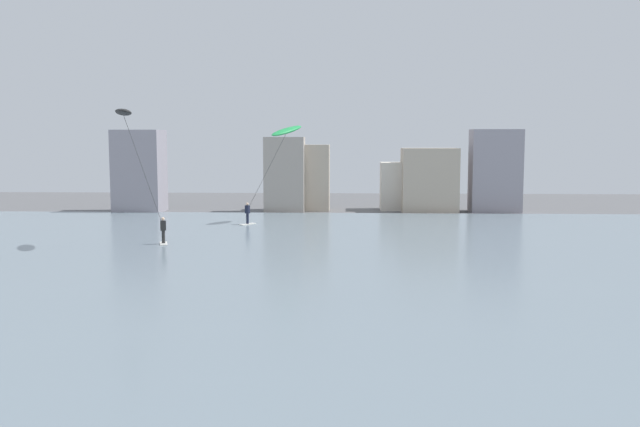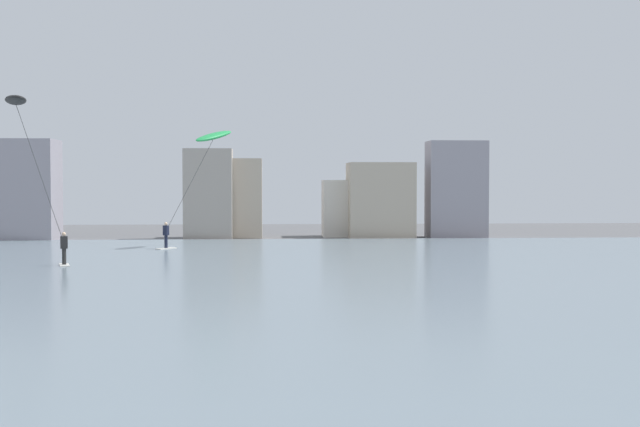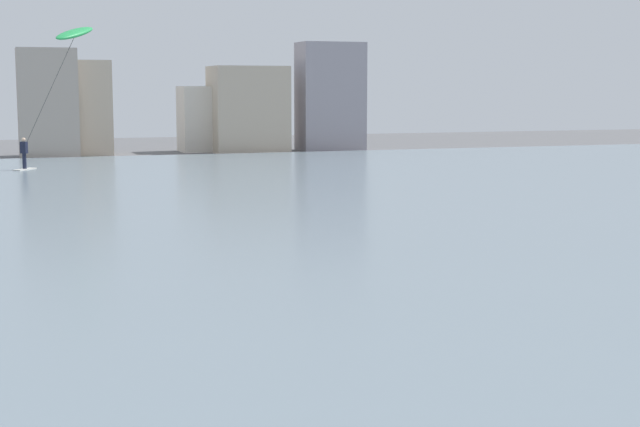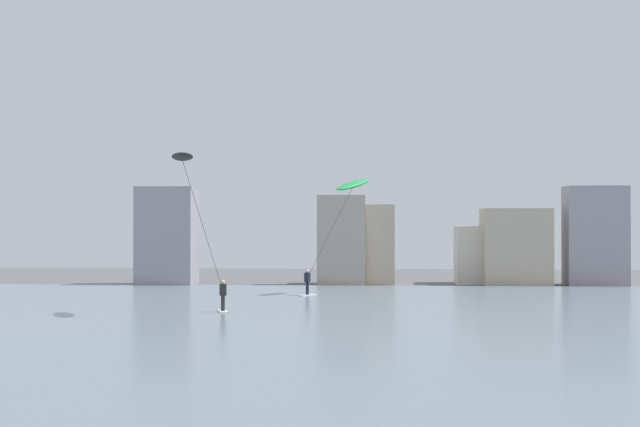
# 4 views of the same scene
# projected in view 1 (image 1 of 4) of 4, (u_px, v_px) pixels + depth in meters

# --- Properties ---
(water_bay) EXTENTS (84.00, 52.00, 0.10)m
(water_bay) POSITION_uv_depth(u_px,v_px,m) (323.00, 269.00, 34.25)
(water_bay) COLOR slate
(water_bay) RESTS_ON ground
(far_shore_buildings) EXTENTS (36.22, 5.80, 7.37)m
(far_shore_buildings) POSITION_uv_depth(u_px,v_px,m) (341.00, 176.00, 62.09)
(far_shore_buildings) COLOR gray
(far_shore_buildings) RESTS_ON ground
(kitesurfer_black) EXTENTS (3.35, 3.20, 8.21)m
(kitesurfer_black) POSITION_uv_depth(u_px,v_px,m) (128.00, 128.00, 40.46)
(kitesurfer_black) COLOR silver
(kitesurfer_black) RESTS_ON water_bay
(kitesurfer_green) EXTENTS (4.84, 3.80, 7.62)m
(kitesurfer_green) POSITION_uv_depth(u_px,v_px,m) (283.00, 139.00, 52.38)
(kitesurfer_green) COLOR silver
(kitesurfer_green) RESTS_ON water_bay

